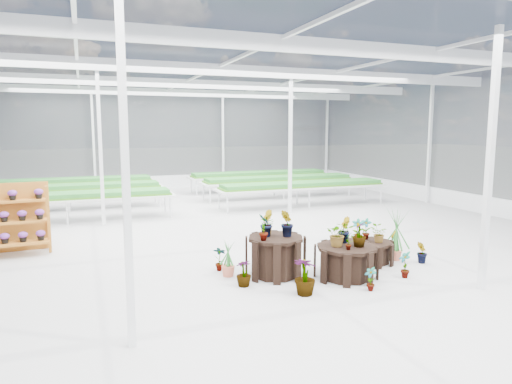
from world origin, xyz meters
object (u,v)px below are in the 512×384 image
object	(u,v)px
plinth_mid	(346,262)
plinth_low	(369,252)
shelf_rack	(14,220)
plinth_tall	(276,256)

from	to	relation	value
plinth_mid	plinth_low	world-z (taller)	plinth_mid
plinth_mid	plinth_low	distance (m)	1.22
shelf_rack	plinth_low	bearing A→B (deg)	-28.08
plinth_mid	shelf_rack	bearing A→B (deg)	146.56
plinth_tall	plinth_low	bearing A→B (deg)	2.60
plinth_mid	plinth_low	xyz separation A→B (m)	(1.00, 0.70, -0.08)
plinth_tall	plinth_mid	size ratio (longest dim) A/B	0.96
plinth_low	shelf_rack	distance (m)	7.85
plinth_tall	plinth_mid	xyz separation A→B (m)	(1.20, -0.60, -0.07)
plinth_tall	plinth_low	size ratio (longest dim) A/B	1.11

